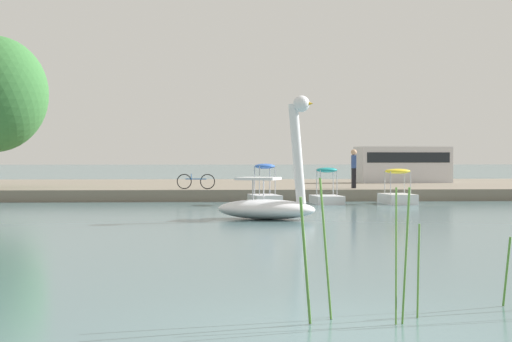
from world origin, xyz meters
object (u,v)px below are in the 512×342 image
Objects in this scene: pedal_boat_yellow at (398,194)px; bicycle_parked at (196,181)px; pedal_boat_teal at (327,194)px; parked_van at (403,163)px; person_on_path at (354,166)px; swan_boat at (270,200)px; pedal_boat_blue at (265,193)px.

pedal_boat_yellow is 1.22× the size of bicycle_parked.
bicycle_parked is at bearing 151.05° from pedal_boat_teal.
pedal_boat_teal is 0.38× the size of parked_van.
person_on_path is 1.04× the size of bicycle_parked.
swan_boat reaches higher than parked_van.
pedal_boat_teal is at bearing -28.95° from bicycle_parked.
pedal_boat_yellow reaches higher than bicycle_parked.
pedal_boat_blue is (0.48, 8.24, -0.13)m from swan_boat.
pedal_boat_blue is at bearing -124.04° from parked_van.
person_on_path is at bearing -116.11° from parked_van.
parked_van is (8.33, 12.34, 1.08)m from pedal_boat_blue.
pedal_boat_blue is 4.23m from bicycle_parked.
pedal_boat_teal is 3.99m from person_on_path.
person_on_path is (1.69, 3.45, 1.07)m from pedal_boat_teal.
pedal_boat_blue is (-5.25, -0.12, 0.04)m from pedal_boat_yellow.
bicycle_parked is at bearing -140.50° from parked_van.
swan_boat is 8.26m from pedal_boat_blue.
pedal_boat_yellow is at bearing -21.61° from bicycle_parked.
person_on_path is (-1.08, 3.73, 1.04)m from pedal_boat_yellow.
pedal_boat_teal is at bearing 71.03° from swan_boat.
pedal_boat_teal reaches higher than bicycle_parked.
pedal_boat_blue reaches higher than pedal_boat_teal.
pedal_boat_yellow is 0.97× the size of pedal_boat_blue.
pedal_boat_teal is 13.34m from parked_van.
pedal_boat_blue is 5.77m from person_on_path.
swan_boat is at bearing -79.21° from bicycle_parked.
bicycle_parked is at bearing 158.39° from pedal_boat_yellow.
pedal_boat_blue is 1.27× the size of bicycle_parked.
swan_boat reaches higher than bicycle_parked.
person_on_path is 6.91m from bicycle_parked.
pedal_boat_blue is 14.93m from parked_van.
bicycle_parked is (-2.68, 3.26, 0.37)m from pedal_boat_blue.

